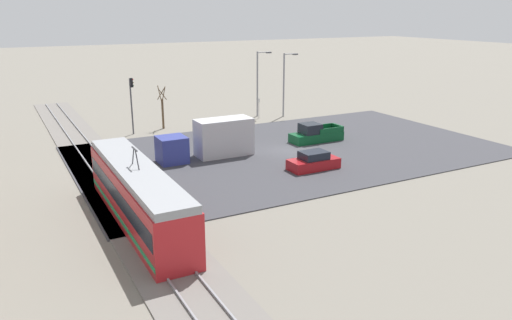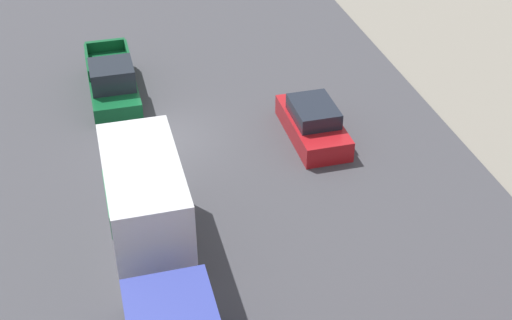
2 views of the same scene
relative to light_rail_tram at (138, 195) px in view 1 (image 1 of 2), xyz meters
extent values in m
plane|color=slate|center=(9.58, -16.95, -1.80)|extent=(320.00, 320.00, 0.00)
cube|color=#38383D|center=(9.58, -16.95, -1.76)|extent=(22.71, 38.58, 0.08)
cube|color=slate|center=(9.58, 0.00, -1.76)|extent=(72.72, 4.40, 0.08)
cube|color=gray|center=(9.58, -0.72, -1.65)|extent=(71.26, 0.10, 0.14)
cube|color=gray|center=(9.58, 0.72, -1.65)|extent=(71.26, 0.10, 0.14)
cube|color=#B21E23|center=(0.00, 0.00, -0.17)|extent=(15.23, 2.56, 3.09)
cube|color=black|center=(0.00, 0.00, 0.20)|extent=(14.78, 2.59, 1.03)
cube|color=#1E844C|center=(0.00, 0.00, -1.13)|extent=(15.08, 2.60, 0.29)
cube|color=gray|center=(0.00, 0.00, 1.60)|extent=(15.23, 2.35, 0.44)
cylinder|color=#2D2D33|center=(-0.45, 0.00, 2.37)|extent=(0.66, 0.07, 1.15)
cylinder|color=#2D2D33|center=(0.45, 0.00, 2.37)|extent=(0.66, 0.07, 1.15)
cube|color=#2D2D33|center=(0.00, 0.00, 2.92)|extent=(1.10, 0.08, 0.06)
cube|color=navy|center=(11.01, -5.87, -0.59)|extent=(2.30, 2.35, 2.25)
cube|color=#B2B2B7|center=(11.01, -10.72, -0.06)|extent=(2.30, 5.00, 3.30)
cube|color=#196B38|center=(12.17, -10.72, 0.27)|extent=(0.02, 2.50, 0.83)
cube|color=#0C4723|center=(11.20, -20.84, -1.27)|extent=(1.96, 5.37, 0.89)
cube|color=black|center=(11.20, -20.09, -0.34)|extent=(1.80, 1.83, 0.97)
cube|color=#0C4723|center=(12.10, -21.97, -0.56)|extent=(0.12, 2.69, 0.52)
cube|color=#0C4723|center=(10.30, -21.97, -0.56)|extent=(0.12, 2.69, 0.52)
cube|color=#0C4723|center=(11.20, -23.42, -0.56)|extent=(1.80, 0.21, 0.52)
cube|color=red|center=(11.96, -23.50, -1.00)|extent=(0.14, 0.04, 0.18)
cube|color=maroon|center=(3.84, -15.50, -1.29)|extent=(1.88, 4.21, 0.85)
cube|color=black|center=(3.84, -15.50, -0.55)|extent=(1.62, 2.19, 0.62)
cylinder|color=#47474C|center=(23.03, -5.65, 1.15)|extent=(0.16, 0.16, 5.89)
cube|color=black|center=(23.03, -5.83, 3.62)|extent=(0.28, 0.22, 0.95)
sphere|color=red|center=(23.03, -5.95, 3.94)|extent=(0.18, 0.18, 0.18)
sphere|color=#3C2C06|center=(23.03, -5.95, 3.62)|extent=(0.18, 0.18, 0.18)
sphere|color=black|center=(23.03, -5.95, 3.30)|extent=(0.18, 0.18, 0.18)
cylinder|color=brown|center=(24.02, -9.26, -0.14)|extent=(0.24, 0.24, 3.32)
cylinder|color=brown|center=(24.27, -9.26, 2.05)|extent=(0.09, 0.93, 1.27)
cylinder|color=brown|center=(24.02, -9.01, 2.16)|extent=(1.12, 0.09, 1.55)
cylinder|color=brown|center=(23.77, -9.26, 2.05)|extent=(0.09, 0.93, 1.27)
cylinder|color=brown|center=(24.02, -9.51, 2.16)|extent=(1.12, 0.09, 1.55)
cylinder|color=gray|center=(23.49, -24.39, 2.03)|extent=(0.20, 0.20, 7.66)
cylinder|color=gray|center=(23.49, -25.19, 5.74)|extent=(0.12, 1.60, 0.12)
cube|color=#515156|center=(23.49, -25.94, 5.68)|extent=(0.36, 0.60, 0.18)
cylinder|color=gray|center=(25.07, -21.61, 2.13)|extent=(0.20, 0.20, 7.85)
cylinder|color=gray|center=(25.07, -22.41, 5.94)|extent=(0.12, 1.60, 0.12)
cube|color=#515156|center=(25.07, -23.16, 5.88)|extent=(0.36, 0.60, 0.18)
cylinder|color=gray|center=(23.87, -21.18, -0.58)|extent=(0.06, 0.06, 2.43)
cube|color=white|center=(23.87, -21.21, 0.41)|extent=(0.32, 0.02, 0.44)
cube|color=red|center=(23.87, -21.22, 0.41)|extent=(0.31, 0.01, 0.10)
camera|label=1|loc=(-28.41, 6.94, 10.77)|focal=35.00mm
camera|label=2|loc=(12.12, 6.94, 13.97)|focal=50.00mm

